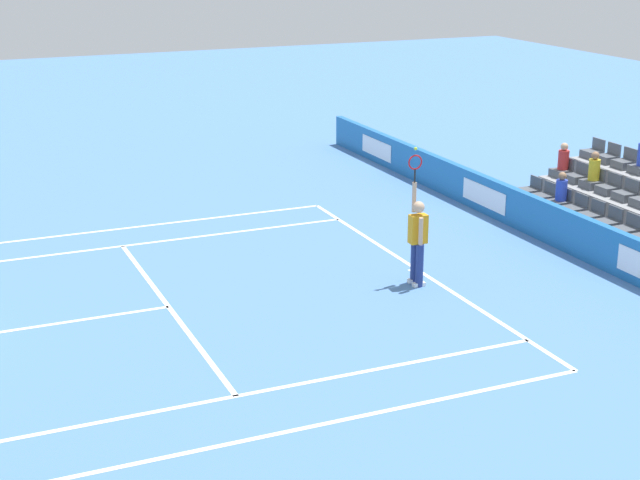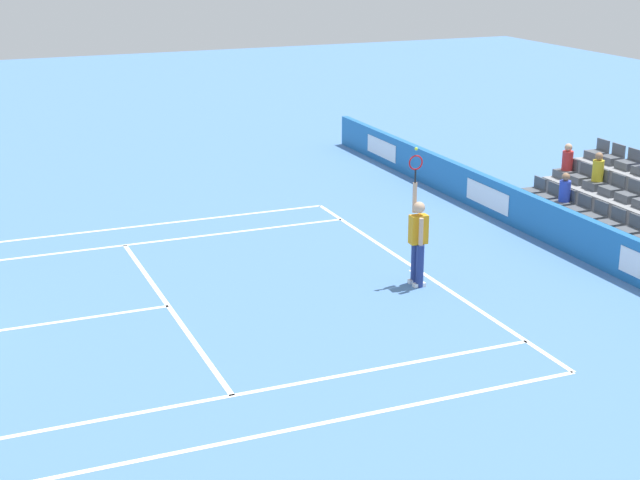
% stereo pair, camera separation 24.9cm
% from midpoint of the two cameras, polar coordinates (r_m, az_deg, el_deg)
% --- Properties ---
extents(line_baseline, '(10.97, 0.10, 0.01)m').
position_cam_midpoint_polar(line_baseline, '(20.98, 6.12, -1.75)').
color(line_baseline, white).
rests_on(line_baseline, ground).
extents(line_service, '(8.23, 0.10, 0.01)m').
position_cam_midpoint_polar(line_service, '(19.11, -8.56, -3.86)').
color(line_service, white).
rests_on(line_service, ground).
extents(line_singles_sideline_left, '(0.10, 11.89, 0.01)m').
position_cam_midpoint_polar(line_singles_sideline_left, '(22.82, -12.23, -0.44)').
color(line_singles_sideline_left, white).
rests_on(line_singles_sideline_left, ground).
extents(line_singles_sideline_right, '(0.10, 11.89, 0.01)m').
position_cam_midpoint_polar(line_singles_sideline_right, '(15.37, -6.36, -9.39)').
color(line_singles_sideline_right, white).
rests_on(line_singles_sideline_right, ground).
extents(line_doubles_sideline_left, '(0.10, 11.89, 0.01)m').
position_cam_midpoint_polar(line_doubles_sideline_left, '(24.11, -12.84, 0.51)').
color(line_doubles_sideline_left, white).
rests_on(line_doubles_sideline_left, ground).
extents(line_doubles_sideline_right, '(0.10, 11.89, 0.01)m').
position_cam_midpoint_polar(line_doubles_sideline_right, '(14.21, -4.76, -11.76)').
color(line_doubles_sideline_right, white).
rests_on(line_doubles_sideline_right, ground).
extents(line_centre_mark, '(0.10, 0.20, 0.01)m').
position_cam_midpoint_polar(line_centre_mark, '(20.94, 5.88, -1.79)').
color(line_centre_mark, white).
rests_on(line_centre_mark, ground).
extents(sponsor_barrier, '(24.69, 0.22, 0.96)m').
position_cam_midpoint_polar(sponsor_barrier, '(22.79, 14.46, 0.63)').
color(sponsor_barrier, '#1E66AD').
rests_on(sponsor_barrier, ground).
extents(tennis_player, '(0.53, 0.37, 2.85)m').
position_cam_midpoint_polar(tennis_player, '(19.80, 6.15, 0.06)').
color(tennis_player, navy).
rests_on(tennis_player, ground).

